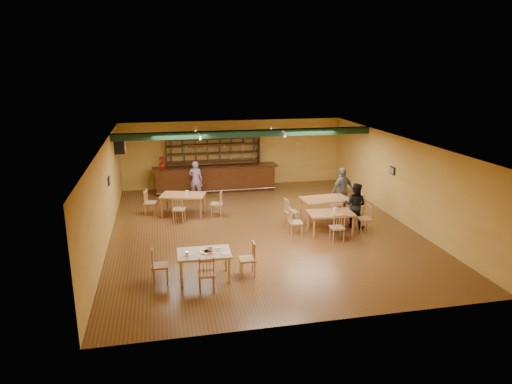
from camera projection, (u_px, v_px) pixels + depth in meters
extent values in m
plane|color=brown|center=(262.00, 229.00, 15.73)|extent=(12.00, 12.00, 0.00)
cube|color=black|center=(246.00, 134.00, 17.59)|extent=(10.00, 0.30, 0.25)
cube|color=white|center=(198.00, 131.00, 17.79)|extent=(0.05, 2.50, 0.05)
cube|color=white|center=(278.00, 129.00, 18.42)|extent=(0.05, 2.50, 0.05)
cube|color=white|center=(120.00, 145.00, 18.11)|extent=(0.34, 0.70, 0.48)
cube|color=black|center=(109.00, 181.00, 15.23)|extent=(0.04, 0.34, 0.28)
cube|color=black|center=(392.00, 171.00, 16.72)|extent=(0.04, 0.34, 0.28)
cube|color=#37180B|center=(216.00, 179.00, 20.24)|extent=(5.45, 0.85, 1.13)
cube|color=#37180B|center=(214.00, 163.00, 20.68)|extent=(4.22, 0.40, 2.28)
imported|color=#B11B10|center=(162.00, 163.00, 19.58)|extent=(0.37, 0.37, 0.51)
cube|color=#B06A3E|center=(183.00, 205.00, 17.08)|extent=(1.78, 1.35, 0.79)
cube|color=#B06A3E|center=(325.00, 210.00, 16.44)|extent=(1.75, 1.14, 0.84)
cube|color=#B06A3E|center=(330.00, 223.00, 15.22)|extent=(1.51, 0.95, 0.73)
cube|color=#D2BD8D|center=(204.00, 265.00, 12.01)|extent=(1.40, 0.92, 0.74)
cylinder|color=silver|center=(208.00, 252.00, 11.93)|extent=(0.43, 0.43, 0.01)
cylinder|color=#EAE5C6|center=(187.00, 254.00, 11.67)|extent=(0.08, 0.08, 0.11)
cube|color=white|center=(216.00, 248.00, 12.16)|extent=(0.21, 0.16, 0.03)
cube|color=silver|center=(213.00, 250.00, 12.00)|extent=(0.32, 0.25, 0.00)
cylinder|color=white|center=(226.00, 253.00, 11.83)|extent=(0.23, 0.23, 0.01)
imported|color=purple|center=(196.00, 179.00, 19.22)|extent=(0.65, 0.51, 1.57)
imported|color=black|center=(355.00, 205.00, 15.74)|extent=(0.96, 0.94, 1.56)
imported|color=gray|center=(342.00, 191.00, 17.20)|extent=(1.11, 0.77, 1.74)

